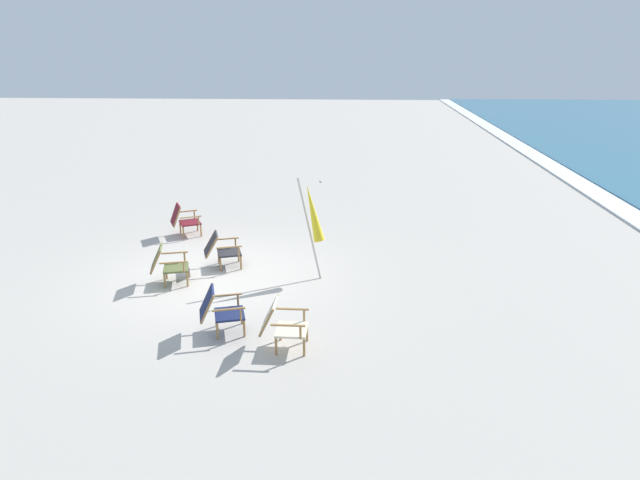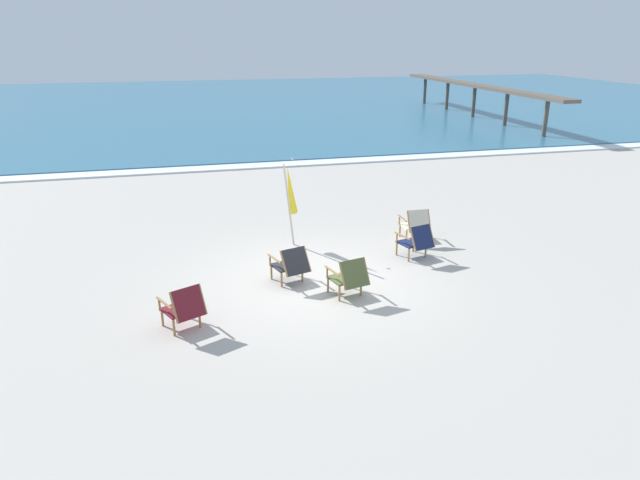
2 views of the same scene
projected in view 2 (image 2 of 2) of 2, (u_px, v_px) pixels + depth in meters
The scene contains 10 objects.
ground_plane at pixel (318, 281), 11.39m from camera, with size 80.00×80.00×0.00m, color #B2AAA0.
sea at pixel (210, 103), 39.62m from camera, with size 80.00×40.00×0.10m, color #2D6684.
surf_band at pixel (248, 166), 21.13m from camera, with size 80.00×1.10×0.06m, color white.
beach_chair_back_left at pixel (184, 307), 9.36m from camera, with size 0.82×0.88×0.81m.
beach_chair_front_right at pixel (416, 224), 13.44m from camera, with size 0.60×0.74×0.80m.
beach_chair_back_right at pixel (416, 240), 12.36m from camera, with size 0.75×0.86×0.80m.
beach_chair_front_left at pixel (291, 264), 11.12m from camera, with size 0.78×0.91×0.78m.
beach_chair_mid_center at pixel (349, 276), 10.54m from camera, with size 0.73×0.85×0.80m.
umbrella_furled_yellow at pixel (290, 191), 12.72m from camera, with size 0.46×0.63×2.06m.
pier_distant at pixel (475, 87), 32.31m from camera, with size 0.90×17.00×1.94m.
Camera 2 is at (-2.50, -10.12, 4.67)m, focal length 32.00 mm.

